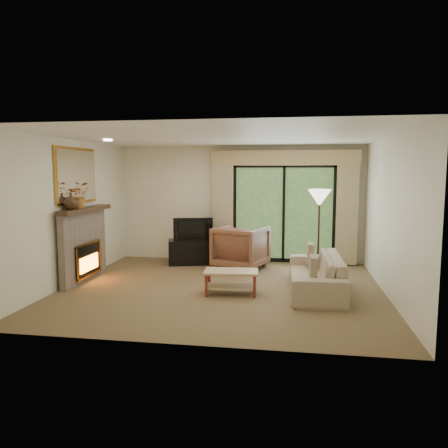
% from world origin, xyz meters
% --- Properties ---
extents(floor, '(5.50, 5.50, 0.00)m').
position_xyz_m(floor, '(0.00, 0.00, 0.00)').
color(floor, brown).
rests_on(floor, ground).
extents(ceiling, '(5.50, 5.50, 0.00)m').
position_xyz_m(ceiling, '(0.00, 0.00, 2.60)').
color(ceiling, white).
rests_on(ceiling, ground).
extents(wall_back, '(5.00, 0.00, 5.00)m').
position_xyz_m(wall_back, '(0.00, 2.50, 1.30)').
color(wall_back, '#EDE6C6').
rests_on(wall_back, ground).
extents(wall_front, '(5.00, 0.00, 5.00)m').
position_xyz_m(wall_front, '(0.00, -2.50, 1.30)').
color(wall_front, '#EDE6C6').
rests_on(wall_front, ground).
extents(wall_left, '(0.00, 5.00, 5.00)m').
position_xyz_m(wall_left, '(-2.75, 0.00, 1.30)').
color(wall_left, '#EDE6C6').
rests_on(wall_left, ground).
extents(wall_right, '(0.00, 5.00, 5.00)m').
position_xyz_m(wall_right, '(2.75, 0.00, 1.30)').
color(wall_right, '#EDE6C6').
rests_on(wall_right, ground).
extents(fireplace, '(0.24, 1.70, 1.37)m').
position_xyz_m(fireplace, '(-2.63, 0.20, 0.69)').
color(fireplace, slate).
rests_on(fireplace, floor).
extents(mirror, '(0.07, 1.45, 1.02)m').
position_xyz_m(mirror, '(-2.71, 0.20, 1.95)').
color(mirror, '#BC8030').
rests_on(mirror, wall_left).
extents(sliding_door, '(2.26, 0.10, 2.16)m').
position_xyz_m(sliding_door, '(1.00, 2.45, 1.10)').
color(sliding_door, black).
rests_on(sliding_door, floor).
extents(curtain_left, '(0.45, 0.18, 2.35)m').
position_xyz_m(curtain_left, '(-0.35, 2.34, 1.20)').
color(curtain_left, tan).
rests_on(curtain_left, floor).
extents(curtain_right, '(0.45, 0.18, 2.35)m').
position_xyz_m(curtain_right, '(2.35, 2.34, 1.20)').
color(curtain_right, tan).
rests_on(curtain_right, floor).
extents(cornice, '(3.20, 0.24, 0.32)m').
position_xyz_m(cornice, '(1.00, 2.36, 2.32)').
color(cornice, tan).
rests_on(cornice, wall_back).
extents(media_console, '(1.16, 0.76, 0.54)m').
position_xyz_m(media_console, '(-0.95, 1.95, 0.27)').
color(media_console, black).
rests_on(media_console, floor).
extents(tv, '(0.86, 0.34, 0.49)m').
position_xyz_m(tv, '(-0.95, 1.95, 0.78)').
color(tv, black).
rests_on(tv, media_console).
extents(armchair, '(1.23, 1.25, 0.90)m').
position_xyz_m(armchair, '(0.14, 1.66, 0.45)').
color(armchair, brown).
rests_on(armchair, floor).
extents(sofa, '(0.88, 2.15, 0.62)m').
position_xyz_m(sofa, '(1.61, 0.10, 0.31)').
color(sofa, tan).
rests_on(sofa, floor).
extents(pillow_near, '(0.11, 0.39, 0.39)m').
position_xyz_m(pillow_near, '(1.54, -0.52, 0.53)').
color(pillow_near, brown).
rests_on(pillow_near, sofa).
extents(pillow_far, '(0.11, 0.39, 0.39)m').
position_xyz_m(pillow_far, '(1.54, 0.72, 0.53)').
color(pillow_far, brown).
rests_on(pillow_far, sofa).
extents(coffee_table, '(0.92, 0.55, 0.40)m').
position_xyz_m(coffee_table, '(0.22, -0.29, 0.20)').
color(coffee_table, tan).
rests_on(coffee_table, floor).
extents(floor_lamp, '(0.46, 0.46, 1.68)m').
position_xyz_m(floor_lamp, '(1.71, 1.32, 0.84)').
color(floor_lamp, '#FFFACF').
rests_on(floor_lamp, floor).
extents(vase, '(0.33, 0.33, 0.28)m').
position_xyz_m(vase, '(-2.61, -0.24, 1.51)').
color(vase, '#3C2819').
rests_on(vase, fireplace).
extents(branches, '(0.52, 0.49, 0.47)m').
position_xyz_m(branches, '(-2.61, 0.05, 1.60)').
color(branches, '#AF6528').
rests_on(branches, fireplace).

